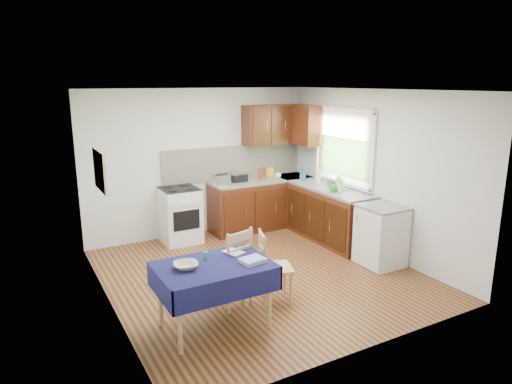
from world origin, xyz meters
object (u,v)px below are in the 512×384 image
dining_table (214,274)px  kettle (339,185)px  chair_near (272,265)px  dish_rack (331,188)px  sandwich_press (238,177)px  toaster (222,180)px  chair_far (232,265)px

dining_table → kettle: (2.79, 1.39, 0.39)m
chair_near → dish_rack: size_ratio=2.16×
chair_near → kettle: 2.31m
sandwich_press → dish_rack: dish_rack is taller
chair_near → sandwich_press: bearing=0.5°
toaster → kettle: (1.45, -1.28, 0.02)m
chair_far → sandwich_press: 2.85m
chair_far → dish_rack: 2.67m
chair_far → dish_rack: (2.36, 1.17, 0.41)m
dining_table → chair_far: 0.54m
dining_table → dish_rack: bearing=21.3°
toaster → chair_far: bearing=-105.9°
chair_near → dish_rack: bearing=-36.8°
chair_far → chair_near: size_ratio=1.10×
chair_far → dining_table: bearing=26.7°
chair_near → sandwich_press: sandwich_press is taller
chair_far → sandwich_press: sandwich_press is taller
chair_near → toaster: 2.54m
chair_far → chair_near: 0.49m
toaster → dish_rack: (1.42, -1.15, -0.07)m
sandwich_press → dish_rack: (1.03, -1.30, -0.05)m
toaster → dish_rack: bearing=-32.8°
chair_far → toaster: toaster is taller
dining_table → chair_near: (0.86, 0.24, -0.16)m
dining_table → chair_near: bearing=7.7°
chair_far → sandwich_press: bearing=-133.8°
chair_far → dish_rack: size_ratio=2.39×
dining_table → kettle: bearing=18.7°
toaster → sandwich_press: toaster is taller
dining_table → sandwich_press: 3.33m
dining_table → kettle: kettle is taller
chair_near → kettle: size_ratio=3.50×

